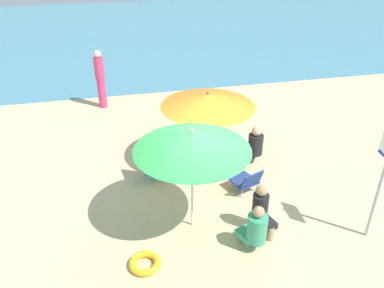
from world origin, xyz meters
name	(u,v)px	position (x,y,z in m)	size (l,w,h in m)	color
ground_plane	(214,203)	(0.00, 0.00, 0.00)	(40.00, 40.00, 0.00)	#CCB789
sea_water	(141,31)	(0.00, 13.96, 0.00)	(40.00, 16.00, 0.01)	teal
umbrella_green	(192,141)	(-0.57, -0.53, 1.81)	(2.00, 2.00, 2.05)	silver
umbrella_orange	(208,100)	(0.21, 1.43, 1.62)	(2.05, 2.05, 1.83)	#4C4C51
beach_chair_a	(150,166)	(-1.14, 1.13, 0.34)	(0.67, 0.58, 0.65)	teal
beach_chair_b	(192,126)	(0.17, 2.81, 0.31)	(0.63, 0.59, 0.56)	teal
beach_chair_c	(247,180)	(0.76, 0.22, 0.30)	(0.66, 0.73, 0.59)	navy
person_a	(100,79)	(-2.04, 5.22, 0.90)	(0.27, 0.27, 1.74)	#DB3866
person_b	(262,209)	(0.62, -0.94, 0.49)	(0.39, 0.53, 0.97)	black
person_c	(253,145)	(1.28, 1.30, 0.46)	(0.56, 0.43, 0.94)	black
person_d	(255,228)	(0.35, -1.34, 0.44)	(0.47, 0.57, 0.92)	#389970
warning_sign	(384,173)	(2.46, -1.48, 1.37)	(0.06, 0.52, 2.06)	#ADADB2
swim_ring	(145,263)	(-1.55, -1.35, 0.06)	(0.53, 0.53, 0.12)	yellow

